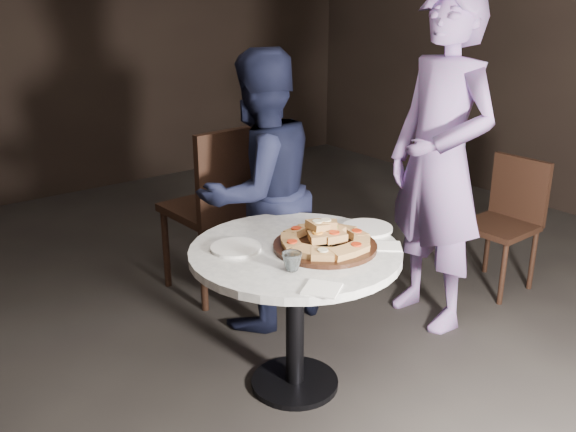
{
  "coord_description": "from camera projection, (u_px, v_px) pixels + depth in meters",
  "views": [
    {
      "loc": [
        -1.67,
        -1.85,
        1.71
      ],
      "look_at": [
        -0.14,
        0.13,
        0.8
      ],
      "focal_mm": 40.0,
      "sensor_mm": 36.0,
      "label": 1
    }
  ],
  "objects": [
    {
      "name": "chair_far",
      "position": [
        221.0,
        200.0,
        3.56
      ],
      "size": [
        0.49,
        0.51,
        1.0
      ],
      "rotation": [
        0.0,
        0.0,
        3.19
      ],
      "color": "black",
      "rests_on": "ground"
    },
    {
      "name": "napkin_far",
      "position": [
        388.0,
        246.0,
        2.69
      ],
      "size": [
        0.15,
        0.15,
        0.01
      ],
      "primitive_type": "cube",
      "rotation": [
        0.0,
        0.0,
        -0.71
      ],
      "color": "white",
      "rests_on": "table"
    },
    {
      "name": "diner_teal",
      "position": [
        440.0,
        163.0,
        3.21
      ],
      "size": [
        0.47,
        0.67,
        1.72
      ],
      "primitive_type": "imported",
      "rotation": [
        0.0,
        0.0,
        -1.67
      ],
      "color": "#856BAA",
      "rests_on": "ground"
    },
    {
      "name": "plate_right",
      "position": [
        367.0,
        228.0,
        2.87
      ],
      "size": [
        0.26,
        0.26,
        0.01
      ],
      "primitive_type": "cylinder",
      "rotation": [
        0.0,
        0.0,
        0.17
      ],
      "color": "white",
      "rests_on": "table"
    },
    {
      "name": "floor",
      "position": [
        330.0,
        382.0,
        2.92
      ],
      "size": [
        7.0,
        7.0,
        0.0
      ],
      "primitive_type": "plane",
      "color": "black",
      "rests_on": "ground"
    },
    {
      "name": "napkin_near",
      "position": [
        322.0,
        289.0,
        2.31
      ],
      "size": [
        0.18,
        0.18,
        0.01
      ],
      "primitive_type": "cube",
      "rotation": [
        0.0,
        0.0,
        0.6
      ],
      "color": "white",
      "rests_on": "table"
    },
    {
      "name": "chair_right",
      "position": [
        507.0,
        214.0,
        3.73
      ],
      "size": [
        0.39,
        0.37,
        0.77
      ],
      "rotation": [
        0.0,
        0.0,
        -1.54
      ],
      "color": "black",
      "rests_on": "ground"
    },
    {
      "name": "focaccia_pile",
      "position": [
        325.0,
        237.0,
        2.66
      ],
      "size": [
        0.39,
        0.38,
        0.1
      ],
      "rotation": [
        0.0,
        0.0,
        -0.25
      ],
      "color": "#A97741",
      "rests_on": "serving_board"
    },
    {
      "name": "serving_board",
      "position": [
        325.0,
        246.0,
        2.67
      ],
      "size": [
        0.55,
        0.55,
        0.02
      ],
      "primitive_type": "cylinder",
      "rotation": [
        0.0,
        0.0,
        0.34
      ],
      "color": "black",
      "rests_on": "table"
    },
    {
      "name": "water_glass",
      "position": [
        292.0,
        262.0,
        2.46
      ],
      "size": [
        0.08,
        0.08,
        0.07
      ],
      "primitive_type": "imported",
      "rotation": [
        0.0,
        0.0,
        -0.05
      ],
      "color": "silver",
      "rests_on": "table"
    },
    {
      "name": "diner_navy",
      "position": [
        259.0,
        193.0,
        3.23
      ],
      "size": [
        0.73,
        0.59,
        1.43
      ],
      "primitive_type": "imported",
      "rotation": [
        0.0,
        0.0,
        3.21
      ],
      "color": "black",
      "rests_on": "ground"
    },
    {
      "name": "table",
      "position": [
        295.0,
        276.0,
        2.71
      ],
      "size": [
        0.92,
        0.92,
        0.67
      ],
      "rotation": [
        0.0,
        0.0,
        0.03
      ],
      "color": "black",
      "rests_on": "ground"
    },
    {
      "name": "plate_left",
      "position": [
        236.0,
        248.0,
        2.66
      ],
      "size": [
        0.27,
        0.27,
        0.01
      ],
      "primitive_type": "cylinder",
      "rotation": [
        0.0,
        0.0,
        0.35
      ],
      "color": "white",
      "rests_on": "table"
    }
  ]
}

